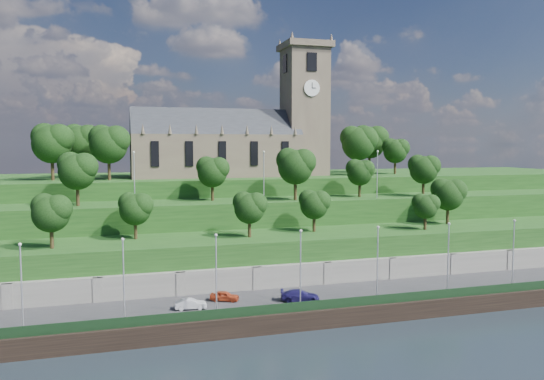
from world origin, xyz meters
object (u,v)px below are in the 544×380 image
object	(u,v)px
car_middle	(191,304)
car_right	(300,295)
car_left	(225,296)
church	(240,137)

from	to	relation	value
car_middle	car_right	xyz separation A→B (m)	(13.27, -0.54, 0.09)
car_left	car_middle	bearing A→B (deg)	138.68
church	car_right	size ratio (longest dim) A/B	8.14
car_middle	car_right	distance (m)	13.28
car_left	car_right	xyz separation A→B (m)	(8.86, -2.66, 0.08)
church	car_right	bearing A→B (deg)	-92.85
church	car_left	xyz separation A→B (m)	(-10.92, -38.62, -19.91)
car_left	car_right	distance (m)	9.25
car_left	church	bearing A→B (deg)	7.22
car_left	car_middle	xyz separation A→B (m)	(-4.41, -2.12, -0.01)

